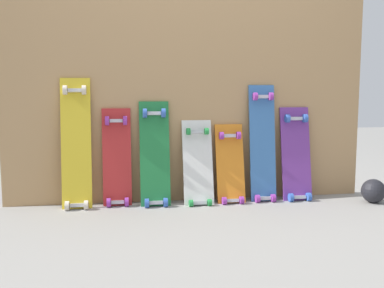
# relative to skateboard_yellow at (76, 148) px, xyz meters

# --- Properties ---
(ground_plane) EXTENTS (12.00, 12.00, 0.00)m
(ground_plane) POSITION_rel_skateboard_yellow_xyz_m (0.82, 0.03, -0.43)
(ground_plane) COLOR gray
(plywood_wall_panel) EXTENTS (2.71, 0.04, 1.69)m
(plywood_wall_panel) POSITION_rel_skateboard_yellow_xyz_m (0.82, 0.10, 0.41)
(plywood_wall_panel) COLOR tan
(plywood_wall_panel) RESTS_ON ground
(skateboard_yellow) EXTENTS (0.21, 0.20, 0.98)m
(skateboard_yellow) POSITION_rel_skateboard_yellow_xyz_m (0.00, 0.00, 0.00)
(skateboard_yellow) COLOR gold
(skateboard_yellow) RESTS_ON ground
(skateboard_red) EXTENTS (0.21, 0.16, 0.76)m
(skateboard_red) POSITION_rel_skateboard_yellow_xyz_m (0.28, 0.02, -0.11)
(skateboard_red) COLOR #B22626
(skateboard_red) RESTS_ON ground
(skateboard_green) EXTENTS (0.22, 0.21, 0.81)m
(skateboard_green) POSITION_rel_skateboard_yellow_xyz_m (0.55, -0.01, -0.08)
(skateboard_green) COLOR #1E7238
(skateboard_green) RESTS_ON ground
(skateboard_white) EXTENTS (0.22, 0.22, 0.68)m
(skateboard_white) POSITION_rel_skateboard_yellow_xyz_m (0.87, -0.02, -0.16)
(skateboard_white) COLOR silver
(skateboard_white) RESTS_ON ground
(skateboard_orange) EXTENTS (0.21, 0.21, 0.65)m
(skateboard_orange) POSITION_rel_skateboard_yellow_xyz_m (1.12, -0.01, -0.17)
(skateboard_orange) COLOR orange
(skateboard_orange) RESTS_ON ground
(skateboard_blue) EXTENTS (0.20, 0.19, 0.94)m
(skateboard_blue) POSITION_rel_skateboard_yellow_xyz_m (1.37, 0.00, -0.03)
(skateboard_blue) COLOR #386BAD
(skateboard_blue) RESTS_ON ground
(skateboard_purple) EXTENTS (0.23, 0.21, 0.77)m
(skateboard_purple) POSITION_rel_skateboard_yellow_xyz_m (1.63, -0.01, -0.11)
(skateboard_purple) COLOR #6B338C
(skateboard_purple) RESTS_ON ground
(rubber_ball) EXTENTS (0.18, 0.18, 0.18)m
(rubber_ball) POSITION_rel_skateboard_yellow_xyz_m (2.16, -0.22, -0.34)
(rubber_ball) COLOR black
(rubber_ball) RESTS_ON ground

